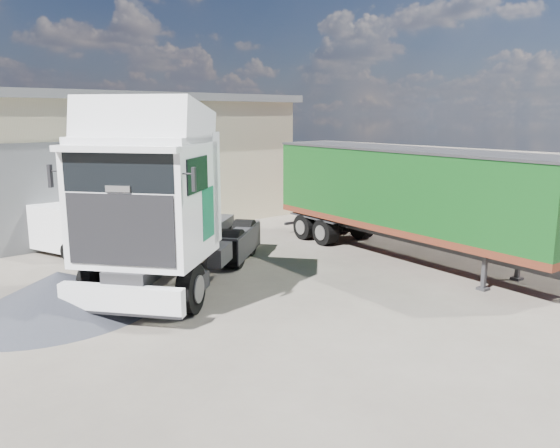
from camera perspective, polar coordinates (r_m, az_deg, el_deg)
ground at (r=12.08m, az=-0.15°, el=-10.45°), size 120.00×120.00×0.00m
brick_boundary_wall at (r=23.91m, az=12.19°, el=3.35°), size 0.35×26.00×2.50m
tractor_unit at (r=13.97m, az=-12.24°, el=1.13°), size 7.28×6.73×4.91m
box_trailer at (r=17.42m, az=13.15°, el=3.25°), size 2.93×10.57×3.47m
panel_van at (r=19.52m, az=-21.87°, el=-0.23°), size 2.85×4.26×1.62m
gravel_heap at (r=13.57m, az=-22.43°, el=-6.81°), size 5.92×5.26×0.98m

